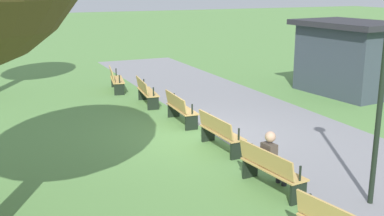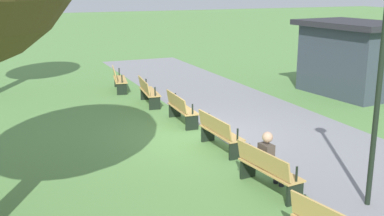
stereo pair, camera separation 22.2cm
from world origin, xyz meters
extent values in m
plane|color=#5B8C47|center=(0.00, 0.00, 0.00)|extent=(120.00, 120.00, 0.00)
cube|color=gray|center=(0.00, 2.34, 0.00)|extent=(27.47, 4.04, 0.01)
cube|color=tan|center=(-6.41, -0.59, 0.45)|extent=(1.67, 0.73, 0.04)
cube|color=tan|center=(-6.45, -0.79, 0.69)|extent=(1.61, 0.40, 0.40)
cube|color=black|center=(-7.14, -0.46, 0.21)|extent=(0.13, 0.38, 0.43)
cylinder|color=black|center=(-7.14, -0.44, 0.61)|extent=(0.05, 0.05, 0.30)
cube|color=black|center=(-5.67, -0.73, 0.21)|extent=(0.13, 0.38, 0.43)
cylinder|color=black|center=(-5.67, -0.71, 0.61)|extent=(0.05, 0.05, 0.30)
cube|color=tan|center=(-3.86, -0.21, 0.45)|extent=(1.65, 0.62, 0.04)
cube|color=tan|center=(-3.88, -0.41, 0.69)|extent=(1.62, 0.28, 0.40)
cube|color=black|center=(-4.60, -0.13, 0.21)|extent=(0.10, 0.38, 0.43)
cylinder|color=black|center=(-4.60, -0.11, 0.61)|extent=(0.05, 0.05, 0.30)
cube|color=black|center=(-3.12, -0.30, 0.21)|extent=(0.10, 0.38, 0.43)
cylinder|color=black|center=(-3.11, -0.28, 0.61)|extent=(0.05, 0.05, 0.30)
cube|color=tan|center=(-1.29, -0.02, 0.45)|extent=(1.63, 0.50, 0.04)
cube|color=tan|center=(-1.30, -0.22, 0.69)|extent=(1.62, 0.16, 0.40)
cube|color=black|center=(-2.04, 0.00, 0.21)|extent=(0.07, 0.38, 0.43)
cylinder|color=black|center=(-2.03, 0.02, 0.61)|extent=(0.05, 0.05, 0.30)
cube|color=black|center=(-0.54, -0.05, 0.21)|extent=(0.07, 0.38, 0.43)
cylinder|color=black|center=(-0.54, -0.03, 0.61)|extent=(0.05, 0.05, 0.30)
cube|color=tan|center=(1.29, -0.02, 0.45)|extent=(1.63, 0.50, 0.04)
cube|color=tan|center=(1.30, -0.22, 0.69)|extent=(1.62, 0.16, 0.40)
cube|color=black|center=(0.54, -0.05, 0.21)|extent=(0.07, 0.38, 0.43)
cylinder|color=black|center=(0.54, -0.03, 0.61)|extent=(0.05, 0.05, 0.30)
cube|color=black|center=(2.04, 0.00, 0.21)|extent=(0.07, 0.38, 0.43)
cylinder|color=black|center=(2.03, 0.02, 0.61)|extent=(0.05, 0.05, 0.30)
cube|color=tan|center=(3.86, -0.21, 0.45)|extent=(1.65, 0.62, 0.04)
cube|color=tan|center=(3.88, -0.41, 0.69)|extent=(1.62, 0.28, 0.40)
cube|color=black|center=(3.12, -0.30, 0.21)|extent=(0.10, 0.38, 0.43)
cylinder|color=black|center=(3.11, -0.28, 0.61)|extent=(0.05, 0.05, 0.30)
cube|color=black|center=(4.60, -0.13, 0.21)|extent=(0.10, 0.38, 0.43)
cylinder|color=black|center=(4.60, -0.11, 0.61)|extent=(0.05, 0.05, 0.30)
cylinder|color=black|center=(5.67, -0.71, 0.61)|extent=(0.05, 0.05, 0.30)
cube|color=#4C4238|center=(3.74, -0.25, 0.70)|extent=(0.34, 0.23, 0.50)
sphere|color=tan|center=(3.73, -0.23, 1.09)|extent=(0.22, 0.22, 0.22)
cylinder|color=#23232D|center=(3.63, -0.08, 0.43)|extent=(0.17, 0.37, 0.13)
cylinder|color=#23232D|center=(3.61, 0.10, 0.21)|extent=(0.12, 0.12, 0.43)
cylinder|color=#23232D|center=(3.81, -0.06, 0.43)|extent=(0.17, 0.37, 0.13)
cylinder|color=#23232D|center=(3.79, 0.12, 0.21)|extent=(0.12, 0.12, 0.43)
cylinder|color=black|center=(5.13, 1.15, 1.92)|extent=(0.10, 0.10, 3.85)
cube|color=#38424C|center=(-2.46, 7.20, 1.26)|extent=(3.63, 2.56, 2.52)
cube|color=#28282D|center=(-2.46, 7.20, 2.62)|extent=(4.18, 3.11, 0.20)
camera|label=1|loc=(11.39, -5.35, 4.04)|focal=44.78mm
camera|label=2|loc=(11.48, -5.14, 4.04)|focal=44.78mm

